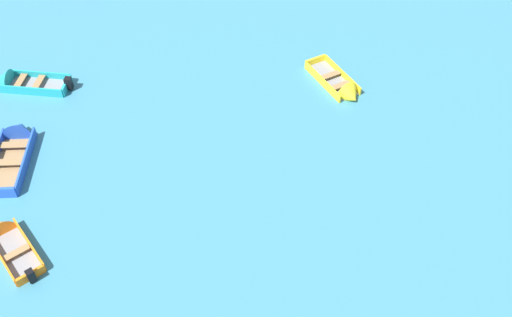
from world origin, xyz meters
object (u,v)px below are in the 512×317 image
at_px(rowboat_orange_far_right, 8,239).
at_px(rowboat_yellow_far_back, 343,89).
at_px(rowboat_blue_center, 16,145).
at_px(rowboat_turquoise_outer_left, 20,82).

distance_m(rowboat_orange_far_right, rowboat_yellow_far_back, 15.90).
height_order(rowboat_blue_center, rowboat_turquoise_outer_left, rowboat_blue_center).
bearing_deg(rowboat_yellow_far_back, rowboat_orange_far_right, -139.66).
bearing_deg(rowboat_yellow_far_back, rowboat_turquoise_outer_left, -174.59).
bearing_deg(rowboat_orange_far_right, rowboat_turquoise_outer_left, 109.78).
bearing_deg(rowboat_turquoise_outer_left, rowboat_yellow_far_back, 5.41).
bearing_deg(rowboat_blue_center, rowboat_orange_far_right, -70.80).
bearing_deg(rowboat_orange_far_right, rowboat_blue_center, 109.20).
distance_m(rowboat_turquoise_outer_left, rowboat_yellow_far_back, 15.37).
bearing_deg(rowboat_orange_far_right, rowboat_yellow_far_back, 40.34).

